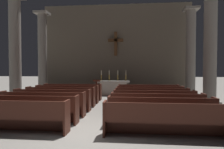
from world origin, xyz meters
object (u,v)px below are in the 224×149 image
at_px(column_right_third, 191,53).
at_px(lectern, 96,89).
at_px(pew_left_row_7, 73,92).
at_px(candlestick_outer_right, 126,77).
at_px(pew_left_row_4, 52,100).
at_px(candlestick_outer_left, 101,77).
at_px(pew_left_row_3, 42,104).
at_px(pew_right_row_5, 152,98).
at_px(pew_right_row_2, 161,112).
at_px(pew_right_row_4, 154,101).
at_px(candlestick_inner_right, 118,77).
at_px(pew_right_row_7, 148,93).
at_px(pew_left_row_2, 29,109).
at_px(column_left_third, 42,54).
at_px(pew_left_row_1, 11,116).
at_px(pew_right_row_1, 166,120).
at_px(candlestick_inner_left, 109,77).
at_px(column_right_second, 210,48).
at_px(pew_right_row_3, 157,106).
at_px(column_left_second, 15,50).
at_px(pew_left_row_6, 67,94).
at_px(pew_left_row_5, 60,96).
at_px(pew_right_row_6, 150,95).

distance_m(column_right_third, lectern, 6.79).
xyz_separation_m(pew_left_row_7, candlestick_outer_right, (3.05, 2.28, 0.76)).
height_order(pew_left_row_4, candlestick_outer_left, candlestick_outer_left).
height_order(pew_left_row_3, candlestick_outer_left, candlestick_outer_left).
bearing_deg(pew_right_row_5, column_right_third, 57.09).
height_order(pew_left_row_3, pew_right_row_2, same).
distance_m(pew_right_row_4, candlestick_inner_right, 5.74).
bearing_deg(pew_right_row_7, pew_left_row_2, -130.61).
bearing_deg(pew_right_row_2, column_left_third, 133.79).
height_order(column_left_third, lectern, column_left_third).
distance_m(pew_left_row_1, pew_right_row_1, 4.40).
bearing_deg(candlestick_inner_right, pew_right_row_2, -75.62).
bearing_deg(candlestick_inner_left, column_right_second, -29.92).
bearing_deg(pew_right_row_3, candlestick_inner_right, 106.57).
bearing_deg(pew_left_row_1, candlestick_inner_left, 77.31).
height_order(pew_left_row_2, pew_right_row_7, same).
relative_size(column_left_third, column_right_third, 1.00).
distance_m(column_left_second, lectern, 5.23).
distance_m(pew_right_row_5, lectern, 4.47).
distance_m(pew_right_row_1, candlestick_inner_left, 8.84).
bearing_deg(pew_right_row_1, candlestick_outer_right, 99.09).
bearing_deg(candlestick_outer_left, pew_left_row_7, -120.64).
height_order(pew_right_row_1, column_right_second, column_right_second).
bearing_deg(pew_right_row_3, column_left_third, 137.86).
bearing_deg(pew_left_row_7, pew_left_row_4, -90.00).
bearing_deg(candlestick_outer_right, pew_right_row_7, -59.36).
xyz_separation_m(pew_left_row_4, pew_left_row_6, (0.00, 2.06, 0.00)).
relative_size(pew_right_row_5, candlestick_inner_left, 4.81).
height_order(pew_left_row_2, pew_left_row_6, same).
distance_m(pew_left_row_3, column_left_second, 5.02).
bearing_deg(pew_left_row_6, lectern, 59.80).
bearing_deg(pew_left_row_7, pew_left_row_2, -90.00).
bearing_deg(candlestick_inner_left, pew_right_row_2, -71.37).
height_order(pew_left_row_2, column_left_third, column_left_third).
height_order(pew_right_row_1, column_left_third, column_left_third).
height_order(pew_right_row_1, candlestick_outer_left, candlestick_outer_left).
bearing_deg(candlestick_outer_right, column_right_second, -36.02).
bearing_deg(pew_left_row_4, candlestick_outer_right, 60.37).
xyz_separation_m(pew_left_row_5, pew_right_row_4, (4.40, -1.03, 0.00)).
bearing_deg(lectern, candlestick_outer_right, 33.34).
relative_size(pew_left_row_2, pew_right_row_6, 1.00).
distance_m(pew_right_row_7, column_right_second, 3.96).
relative_size(pew_left_row_5, lectern, 2.93).
bearing_deg(pew_right_row_1, pew_left_row_6, 130.61).
xyz_separation_m(pew_left_row_1, pew_left_row_4, (0.00, 3.08, 0.00)).
bearing_deg(pew_right_row_3, pew_right_row_1, -90.00).
distance_m(pew_right_row_3, pew_right_row_7, 4.11).
bearing_deg(candlestick_outer_left, pew_right_row_5, -54.87).
height_order(pew_left_row_5, pew_right_row_4, same).
xyz_separation_m(pew_right_row_3, pew_right_row_5, (0.00, 2.06, 0.00)).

